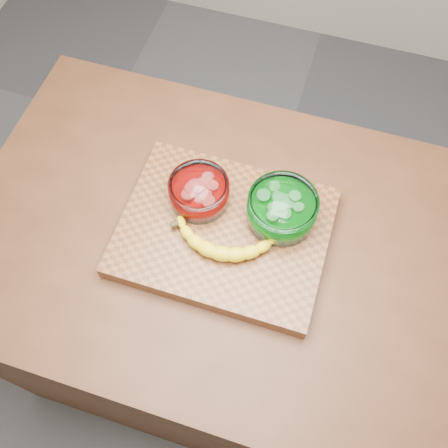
% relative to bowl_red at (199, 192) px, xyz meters
% --- Properties ---
extents(ground, '(3.50, 3.50, 0.00)m').
position_rel_bowl_red_xyz_m(ground, '(0.07, -0.05, -0.97)').
color(ground, '#505054').
rests_on(ground, ground).
extents(counter, '(1.20, 0.80, 0.90)m').
position_rel_bowl_red_xyz_m(counter, '(0.07, -0.05, -0.52)').
color(counter, '#4B2816').
rests_on(counter, ground).
extents(cutting_board, '(0.45, 0.35, 0.04)m').
position_rel_bowl_red_xyz_m(cutting_board, '(0.07, -0.05, -0.05)').
color(cutting_board, brown).
rests_on(cutting_board, counter).
extents(bowl_red, '(0.13, 0.13, 0.06)m').
position_rel_bowl_red_xyz_m(bowl_red, '(0.00, 0.00, 0.00)').
color(bowl_red, white).
rests_on(bowl_red, cutting_board).
extents(bowl_green, '(0.15, 0.15, 0.07)m').
position_rel_bowl_red_xyz_m(bowl_green, '(0.18, 0.01, 0.00)').
color(bowl_green, white).
rests_on(bowl_green, cutting_board).
extents(banana, '(0.26, 0.12, 0.04)m').
position_rel_bowl_red_xyz_m(banana, '(0.08, -0.09, -0.01)').
color(banana, yellow).
rests_on(banana, cutting_board).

